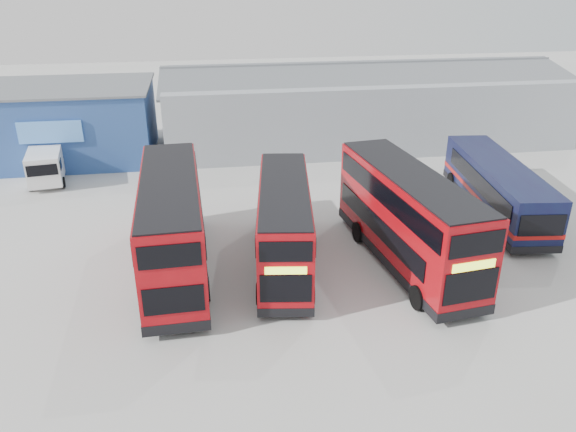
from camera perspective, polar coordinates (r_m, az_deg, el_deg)
The scene contains 8 objects.
ground_plane at distance 26.37m, azimuth 1.80°, elevation -4.85°, with size 120.00×120.00×0.00m, color #A6A6A1.
office_block at distance 42.98m, azimuth -21.74°, elevation 8.88°, with size 12.30×8.32×5.12m.
maintenance_shed at distance 45.50m, azimuth 7.35°, elevation 11.23°, with size 30.50×12.00×5.89m.
double_decker_left at distance 25.23m, azimuth -11.65°, elevation -1.13°, with size 2.98×10.66×4.47m.
double_decker_centre at distance 25.35m, azimuth -0.38°, elevation -1.11°, with size 3.45×9.52×3.94m.
double_decker_right at distance 26.00m, azimuth 12.03°, elevation -0.39°, with size 3.83×10.72×4.44m.
single_decker_blue at distance 32.98m, azimuth 20.41°, elevation 2.58°, with size 3.65×11.02×2.93m.
panel_van at distance 39.05m, azimuth -23.33°, elevation 5.01°, with size 2.66×5.14×2.15m.
Camera 1 is at (-4.29, -22.57, 12.94)m, focal length 35.00 mm.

